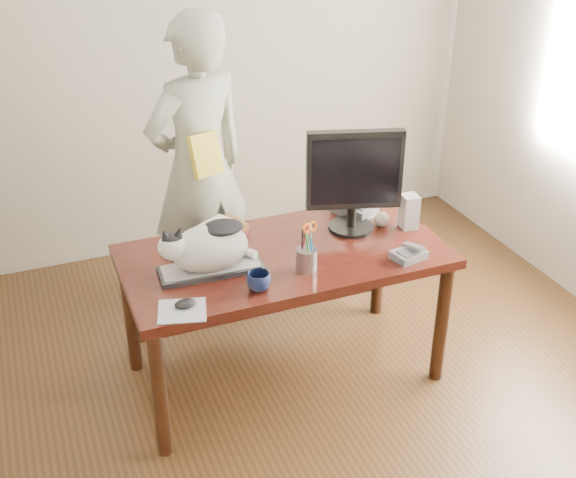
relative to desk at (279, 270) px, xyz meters
The scene contains 16 objects.
room 1.01m from the desk, 90.00° to the right, with size 4.50×4.50×4.50m.
desk is the anchor object (origin of this frame).
keyboard 0.44m from the desk, 162.84° to the right, with size 0.50×0.21×0.03m.
cat 0.51m from the desk, 163.27° to the right, with size 0.48×0.25×0.27m.
monitor 0.62m from the desk, ahead, with size 0.48×0.30×0.55m.
pen_cup 0.35m from the desk, 81.99° to the right, with size 0.12×0.12×0.25m.
mousepad 0.74m from the desk, 146.59° to the right, with size 0.25×0.23×0.00m.
mouse 0.71m from the desk, 147.06° to the right, with size 0.11×0.08×0.04m.
coffee_mug 0.47m from the desk, 123.26° to the right, with size 0.11×0.11×0.09m, color #0D1534.
phone 0.67m from the desk, 33.37° to the right, with size 0.18×0.16×0.07m.
speaker 0.75m from the desk, ahead, with size 0.09×0.10×0.18m.
baseball 0.61m from the desk, ahead, with size 0.08×0.08×0.08m.
book_stack 0.36m from the desk, 143.21° to the left, with size 0.30×0.27×0.09m.
calculator 0.58m from the desk, 19.25° to the left, with size 0.24×0.26×0.07m.
person 0.84m from the desk, 104.42° to the left, with size 0.66×0.43×1.80m, color beige.
held_book 0.77m from the desk, 108.32° to the left, with size 0.19×0.15×0.24m.
Camera 1 is at (-1.14, -2.30, 2.51)m, focal length 45.00 mm.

